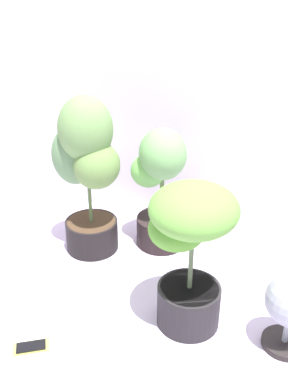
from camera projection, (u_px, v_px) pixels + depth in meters
ground_plane at (135, 300)px, 1.98m from camera, size 8.00×8.00×0.00m
mylar_back_wall at (183, 47)px, 2.27m from camera, size 3.20×0.01×2.00m
potted_plant_front_right at (189, 243)px, 1.68m from camera, size 0.40×0.41×0.64m
potted_plant_back_left at (86, 166)px, 2.15m from camera, size 0.42×0.37×0.84m
potted_plant_back_center at (160, 184)px, 2.25m from camera, size 0.37×0.36×0.66m
cell_phone at (31, 347)px, 1.72m from camera, size 0.16×0.13×0.01m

